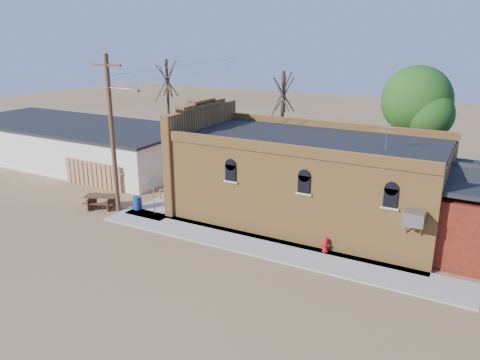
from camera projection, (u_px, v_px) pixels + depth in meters
The scene contains 14 objects.
ground at pixel (229, 248), 22.79m from camera, with size 120.00×120.00×0.00m, color brown.
sidewalk_south at pixel (265, 247), 22.84m from camera, with size 19.00×2.20×0.08m, color #9E9991.
sidewalk_west at pixel (191, 192), 30.68m from camera, with size 2.60×10.00×0.08m, color #9E9991.
brick_bar at pixel (304, 178), 25.93m from camera, with size 16.40×7.97×6.30m.
storage_building at pixel (74, 143), 37.70m from camera, with size 20.40×8.40×3.17m.
wood_fence at pixel (93, 175), 31.56m from camera, with size 5.20×0.10×1.80m, color #8E5D40, non-canonical shape.
utility_pole at pixel (113, 132), 26.09m from camera, with size 3.12×0.26×9.00m.
tree_bare_near at pixel (283, 93), 33.25m from camera, with size 2.80×2.80×7.65m.
tree_bare_far at pixel (167, 79), 39.00m from camera, with size 2.80×2.80×8.16m.
tree_leafy at pixel (417, 101), 29.56m from camera, with size 4.40×4.40×8.15m.
fire_hydrant at pixel (325, 245), 22.21m from camera, with size 0.41×0.41×0.70m.
stop_sign at pixel (153, 186), 26.50m from camera, with size 0.44×0.48×2.20m.
trash_barrel at pixel (138, 203), 27.56m from camera, with size 0.50×0.50×0.77m, color navy.
picnic_table at pixel (101, 200), 27.98m from camera, with size 2.27×2.04×0.78m.
Camera 1 is at (10.43, -17.93, 10.03)m, focal length 35.00 mm.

